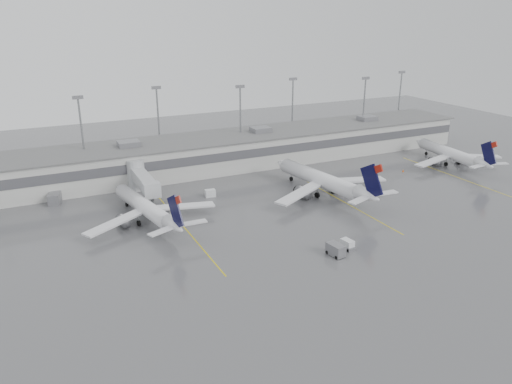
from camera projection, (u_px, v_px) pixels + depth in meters
name	position (u px, v px, depth m)	size (l,w,h in m)	color
ground	(336.00, 264.00, 80.33)	(260.00, 260.00, 0.00)	#525254
terminal	(208.00, 153.00, 128.04)	(152.00, 17.00, 9.45)	#AFAFAA
light_masts	(200.00, 119.00, 130.27)	(142.40, 8.00, 20.60)	gray
jet_bridge_right	(140.00, 178.00, 109.40)	(4.00, 17.20, 7.00)	#A6A9AB
stand_markings	(268.00, 213.00, 100.67)	(105.25, 40.00, 0.01)	gold
jet_mid_left	(147.00, 208.00, 95.27)	(26.22, 29.65, 9.67)	silver
jet_mid_right	(324.00, 180.00, 109.66)	(30.08, 33.94, 11.02)	silver
jet_far_right	(452.00, 154.00, 131.60)	(26.54, 29.89, 9.68)	silver
baggage_tug	(347.00, 245.00, 85.35)	(2.03, 2.82, 1.68)	silver
baggage_cart	(336.00, 250.00, 82.88)	(2.27, 3.43, 2.06)	slate
gse_uld_b	(210.00, 193.00, 109.57)	(2.20, 1.47, 1.56)	silver
gse_uld_c	(314.00, 177.00, 120.39)	(2.14, 1.42, 1.51)	silver
gse_loader	(55.00, 198.00, 105.39)	(2.29, 3.67, 2.29)	slate
cone_b	(147.00, 204.00, 104.61)	(0.49, 0.49, 0.78)	#E95604
cone_c	(322.00, 178.00, 121.19)	(0.39, 0.39, 0.62)	#E95604
cone_d	(403.00, 171.00, 126.66)	(0.42, 0.42, 0.67)	#E95604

